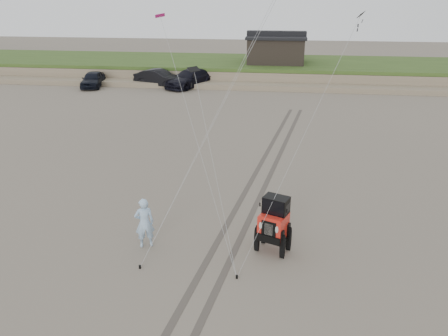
{
  "coord_description": "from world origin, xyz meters",
  "views": [
    {
      "loc": [
        2.92,
        -12.52,
        8.9
      ],
      "look_at": [
        0.83,
        3.0,
        2.6
      ],
      "focal_mm": 35.0,
      "sensor_mm": 36.0,
      "label": 1
    }
  ],
  "objects_px": {
    "truck_b": "(159,78)",
    "jeep": "(273,230)",
    "truck_a": "(93,79)",
    "truck_c": "(190,78)",
    "man": "(144,223)",
    "cabin": "(276,48)"
  },
  "relations": [
    {
      "from": "truck_c",
      "to": "jeep",
      "type": "relative_size",
      "value": 1.3
    },
    {
      "from": "cabin",
      "to": "truck_c",
      "type": "height_order",
      "value": "cabin"
    },
    {
      "from": "truck_a",
      "to": "man",
      "type": "distance_m",
      "value": 31.72
    },
    {
      "from": "cabin",
      "to": "man",
      "type": "xyz_separation_m",
      "value": [
        -3.91,
        -35.81,
        -2.25
      ]
    },
    {
      "from": "truck_b",
      "to": "jeep",
      "type": "distance_m",
      "value": 31.78
    },
    {
      "from": "truck_a",
      "to": "man",
      "type": "relative_size",
      "value": 2.32
    },
    {
      "from": "truck_c",
      "to": "man",
      "type": "height_order",
      "value": "man"
    },
    {
      "from": "truck_a",
      "to": "truck_c",
      "type": "distance_m",
      "value": 9.81
    },
    {
      "from": "truck_a",
      "to": "jeep",
      "type": "distance_m",
      "value": 33.87
    },
    {
      "from": "cabin",
      "to": "truck_c",
      "type": "bearing_deg",
      "value": -143.81
    },
    {
      "from": "truck_c",
      "to": "jeep",
      "type": "xyz_separation_m",
      "value": [
        9.25,
        -29.36,
        -0.01
      ]
    },
    {
      "from": "truck_b",
      "to": "truck_c",
      "type": "height_order",
      "value": "truck_c"
    },
    {
      "from": "truck_c",
      "to": "man",
      "type": "xyz_separation_m",
      "value": [
        4.5,
        -29.66,
        0.12
      ]
    },
    {
      "from": "truck_a",
      "to": "truck_b",
      "type": "bearing_deg",
      "value": 0.41
    },
    {
      "from": "truck_a",
      "to": "man",
      "type": "bearing_deg",
      "value": -73.34
    },
    {
      "from": "truck_b",
      "to": "truck_c",
      "type": "xyz_separation_m",
      "value": [
        3.18,
        0.11,
        0.02
      ]
    },
    {
      "from": "truck_b",
      "to": "jeep",
      "type": "xyz_separation_m",
      "value": [
        12.43,
        -29.25,
        0.01
      ]
    },
    {
      "from": "truck_b",
      "to": "man",
      "type": "distance_m",
      "value": 30.53
    },
    {
      "from": "truck_c",
      "to": "jeep",
      "type": "height_order",
      "value": "truck_c"
    },
    {
      "from": "truck_b",
      "to": "jeep",
      "type": "bearing_deg",
      "value": -138.74
    },
    {
      "from": "truck_b",
      "to": "man",
      "type": "height_order",
      "value": "man"
    },
    {
      "from": "truck_c",
      "to": "jeep",
      "type": "bearing_deg",
      "value": -44.27
    }
  ]
}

